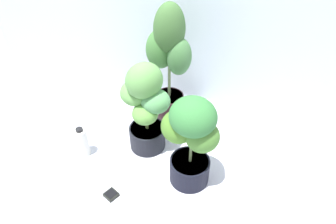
# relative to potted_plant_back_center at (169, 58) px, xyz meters

# --- Properties ---
(ground_plane) EXTENTS (8.00, 8.00, 0.00)m
(ground_plane) POSITION_rel_potted_plant_back_center_xyz_m (-0.06, -0.56, -0.56)
(ground_plane) COLOR silver
(ground_plane) RESTS_ON ground
(potted_plant_back_center) EXTENTS (0.44, 0.33, 0.99)m
(potted_plant_back_center) POSITION_rel_potted_plant_back_center_xyz_m (0.00, 0.00, 0.00)
(potted_plant_back_center) COLOR #351E22
(potted_plant_back_center) RESTS_ON ground
(potted_plant_front_right) EXTENTS (0.44, 0.34, 0.69)m
(potted_plant_front_right) POSITION_rel_potted_plant_back_center_xyz_m (0.28, -0.65, -0.17)
(potted_plant_front_right) COLOR black
(potted_plant_front_right) RESTS_ON ground
(potted_plant_center) EXTENTS (0.39, 0.35, 0.73)m
(potted_plant_center) POSITION_rel_potted_plant_back_center_xyz_m (-0.08, -0.40, -0.17)
(potted_plant_center) COLOR black
(potted_plant_center) RESTS_ON ground
(hygrometer_box) EXTENTS (0.11, 0.11, 0.03)m
(hygrometer_box) POSITION_rel_potted_plant_back_center_xyz_m (-0.20, -0.91, -0.55)
(hygrometer_box) COLOR black
(hygrometer_box) RESTS_ON ground
(nutrient_bottle) EXTENTS (0.09, 0.09, 0.25)m
(nutrient_bottle) POSITION_rel_potted_plant_back_center_xyz_m (-0.53, -0.58, -0.44)
(nutrient_bottle) COLOR white
(nutrient_bottle) RESTS_ON ground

